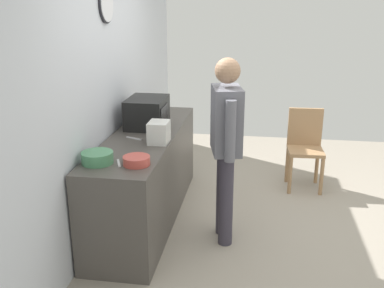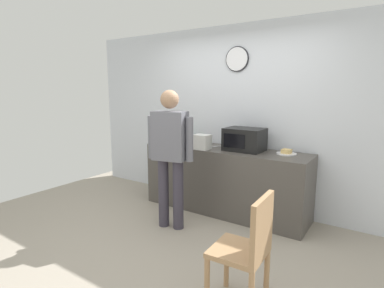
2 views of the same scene
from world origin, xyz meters
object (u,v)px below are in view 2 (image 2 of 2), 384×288
salad_bowl (182,138)px  cereal_bowl (170,142)px  sandwich_plate (286,153)px  person_standing (170,149)px  toaster (202,142)px  microwave (245,139)px  wooden_chair (248,247)px  spoon_utensil (176,143)px  fork_utensil (216,146)px

salad_bowl → cereal_bowl: 0.32m
sandwich_plate → person_standing: bearing=-140.5°
toaster → microwave: bearing=24.8°
toaster → wooden_chair: size_ratio=0.23×
cereal_bowl → toaster: bearing=-4.9°
spoon_utensil → person_standing: size_ratio=0.10×
sandwich_plate → microwave: bearing=-173.1°
microwave → cereal_bowl: size_ratio=2.28×
salad_bowl → microwave: bearing=-6.8°
toaster → wooden_chair: (1.32, -1.46, -0.48)m
salad_bowl → spoon_utensil: salad_bowl is taller
microwave → salad_bowl: (-1.12, 0.13, -0.10)m
person_standing → wooden_chair: size_ratio=1.81×
cereal_bowl → fork_utensil: bearing=17.7°
cereal_bowl → fork_utensil: cereal_bowl is taller
wooden_chair → person_standing: bearing=148.9°
sandwich_plate → salad_bowl: (-1.66, 0.07, 0.03)m
salad_bowl → fork_utensil: 0.69m
microwave → person_standing: bearing=-123.9°
microwave → toaster: (-0.52, -0.24, -0.05)m
fork_utensil → wooden_chair: size_ratio=0.18×
salad_bowl → wooden_chair: (1.92, -1.83, -0.43)m
microwave → sandwich_plate: size_ratio=2.02×
sandwich_plate → wooden_chair: (0.26, -1.76, -0.40)m
microwave → sandwich_plate: (0.54, 0.07, -0.13)m
sandwich_plate → cereal_bowl: bearing=-171.2°
spoon_utensil → wooden_chair: wooden_chair is taller
microwave → person_standing: size_ratio=0.29×
toaster → person_standing: (-0.06, -0.62, -0.00)m
sandwich_plate → fork_utensil: sandwich_plate is taller
spoon_utensil → wooden_chair: bearing=-41.0°
microwave → cereal_bowl: (-1.11, -0.19, -0.11)m
fork_utensil → spoon_utensil: bearing=-174.6°
fork_utensil → person_standing: person_standing is taller
microwave → cereal_bowl: bearing=-170.3°
toaster → person_standing: 0.63m
wooden_chair → toaster: bearing=132.2°
sandwich_plate → wooden_chair: 1.83m
toaster → person_standing: person_standing is taller
salad_bowl → fork_utensil: (0.68, -0.11, -0.04)m
salad_bowl → wooden_chair: salad_bowl is taller
person_standing → fork_utensil: bearing=80.9°
person_standing → spoon_utensil: bearing=122.5°
fork_utensil → microwave: bearing=-3.1°
toaster → fork_utensil: 0.29m
sandwich_plate → spoon_utensil: (-1.65, -0.10, -0.02)m
toaster → person_standing: size_ratio=0.13×
microwave → salad_bowl: 1.13m
sandwich_plate → salad_bowl: 1.66m
spoon_utensil → person_standing: bearing=-57.5°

